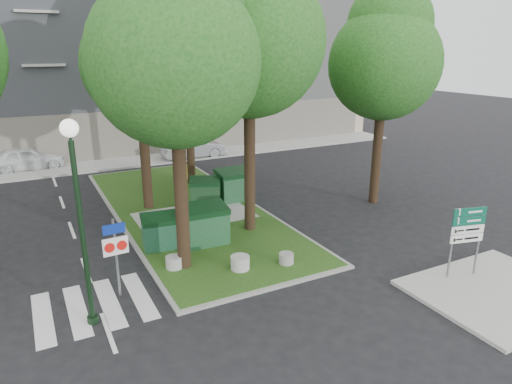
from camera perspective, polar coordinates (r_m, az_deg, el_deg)
ground at (r=14.43m, az=0.25°, el=-12.39°), size 120.00×120.00×0.00m
median_island at (r=21.31m, az=-8.64°, el=-2.20°), size 6.00×16.00×0.12m
median_kerb at (r=21.31m, az=-8.64°, el=-2.22°), size 6.30×16.30×0.10m
sidewalk_corner at (r=16.14m, az=28.02°, el=-10.95°), size 5.00×4.00×0.12m
building_sidewalk at (r=30.95m, az=-15.98°, el=3.58°), size 42.00×3.00×0.12m
zebra_crossing at (r=14.62m, az=-16.11°, el=-12.69°), size 5.00×3.00×0.01m
apartment_building at (r=37.51m, az=-19.61°, el=17.88°), size 41.00×12.00×16.00m
tree_median_near_left at (r=14.30m, az=-10.04°, el=17.78°), size 5.20×5.20×10.53m
tree_median_near_right at (r=17.52m, az=-0.69°, el=20.15°), size 5.60×5.60×11.46m
tree_median_mid at (r=20.70m, az=-14.42°, el=16.45°), size 4.80×4.80×9.99m
tree_median_far at (r=24.51m, az=-8.73°, el=20.03°), size 5.80×5.80×11.93m
tree_street_right at (r=21.96m, az=15.91°, el=16.39°), size 5.00×5.00×10.06m
dumpster_a at (r=17.22m, az=-11.76°, el=-4.86°), size 1.50×1.14×1.29m
dumpster_b at (r=17.31m, az=-6.35°, el=-4.03°), size 1.70×1.22×1.54m
dumpster_c at (r=21.47m, az=-6.36°, el=0.00°), size 1.69×1.45×1.32m
dumpster_d at (r=22.08m, az=-2.75°, el=0.88°), size 1.70×1.22×1.54m
bollard_left at (r=15.75m, az=-10.19°, el=-8.62°), size 0.57×0.57×0.41m
bollard_right at (r=15.85m, az=3.80°, el=-8.27°), size 0.51×0.51×0.36m
bollard_mid at (r=15.43m, az=-2.00°, el=-8.81°), size 0.64×0.64×0.45m
litter_bin at (r=26.06m, az=-9.11°, el=2.51°), size 0.45×0.45×0.79m
street_lamp at (r=12.31m, az=-21.33°, el=-1.10°), size 0.45×0.45×5.60m
traffic_sign_pole at (r=14.14m, az=-17.16°, el=-6.61°), size 0.75×0.08×2.49m
directional_sign at (r=15.93m, az=24.87°, el=-4.44°), size 1.15×0.33×2.34m
car_white at (r=31.22m, az=-26.75°, el=3.75°), size 4.36×1.87×1.47m
car_silver at (r=31.30m, az=-7.83°, el=5.48°), size 4.34×1.53×1.43m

